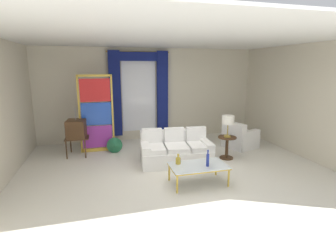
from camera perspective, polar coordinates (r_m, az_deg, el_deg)
ground_plane at (r=6.14m, az=1.78°, el=-11.36°), size 16.00×16.00×0.00m
wall_rear at (r=8.66m, az=-3.99°, el=5.75°), size 8.00×0.12×3.00m
wall_left at (r=6.40m, az=-33.22°, el=1.65°), size 0.12×7.00×3.00m
wall_right at (r=8.05m, az=26.39°, el=4.07°), size 0.12×7.00×3.00m
ceiling_slab at (r=6.44m, az=-0.17°, el=17.22°), size 8.00×7.60×0.04m
curtained_window at (r=8.41m, az=-6.42°, el=7.17°), size 2.00×0.17×2.70m
couch_white_long at (r=6.61m, az=1.63°, el=-6.79°), size 1.83×1.07×0.86m
coffee_table at (r=5.46m, az=6.75°, el=-10.24°), size 1.18×0.67×0.41m
bottle_blue_decanter at (r=5.36m, az=8.81°, el=-8.66°), size 0.06×0.06×0.35m
bottle_crystal_tall at (r=5.44m, az=2.27°, el=-8.93°), size 0.11×0.11×0.22m
vintage_tv at (r=7.42m, az=-19.67°, el=-2.01°), size 0.62×0.64×1.35m
armchair_white at (r=8.06m, az=15.52°, el=-3.91°), size 1.03×1.01×0.80m
stained_glass_divider at (r=7.52m, az=-15.60°, el=0.99°), size 0.95×0.05×2.20m
peacock_figurine at (r=7.42m, az=-11.73°, el=-5.63°), size 0.44×0.60×0.50m
round_side_table at (r=7.02m, az=12.93°, el=-5.54°), size 0.48×0.48×0.59m
table_lamp_brass at (r=6.86m, az=13.19°, el=-0.16°), size 0.32×0.32×0.57m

